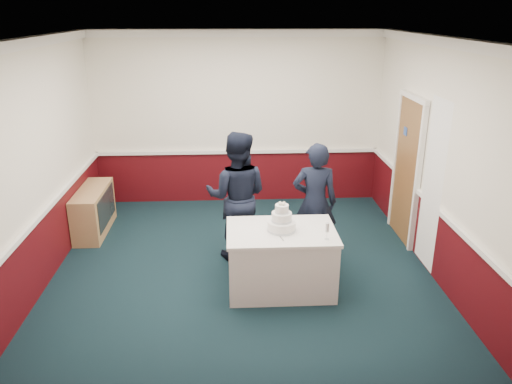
{
  "coord_description": "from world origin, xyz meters",
  "views": [
    {
      "loc": [
        -0.13,
        -6.08,
        3.3
      ],
      "look_at": [
        0.19,
        -0.1,
        1.1
      ],
      "focal_mm": 35.0,
      "sensor_mm": 36.0,
      "label": 1
    }
  ],
  "objects_px": {
    "sideboard": "(94,211)",
    "cake_knife": "(281,237)",
    "champagne_flute": "(327,228)",
    "person_woman": "(315,203)",
    "cake_table": "(281,259)",
    "person_man": "(237,196)",
    "wedding_cake": "(282,222)"
  },
  "relations": [
    {
      "from": "sideboard",
      "to": "cake_knife",
      "type": "xyz_separation_m",
      "value": [
        2.71,
        -2.03,
        0.44
      ]
    },
    {
      "from": "champagne_flute",
      "to": "person_woman",
      "type": "height_order",
      "value": "person_woman"
    },
    {
      "from": "cake_knife",
      "to": "sideboard",
      "type": "bearing_deg",
      "value": 130.24
    },
    {
      "from": "sideboard",
      "to": "cake_knife",
      "type": "bearing_deg",
      "value": -36.85
    },
    {
      "from": "cake_table",
      "to": "cake_knife",
      "type": "relative_size",
      "value": 6.0
    },
    {
      "from": "cake_table",
      "to": "champagne_flute",
      "type": "distance_m",
      "value": 0.78
    },
    {
      "from": "person_man",
      "to": "wedding_cake",
      "type": "bearing_deg",
      "value": 130.02
    },
    {
      "from": "champagne_flute",
      "to": "cake_knife",
      "type": "bearing_deg",
      "value": 171.42
    },
    {
      "from": "cake_table",
      "to": "wedding_cake",
      "type": "xyz_separation_m",
      "value": [
        0.0,
        0.0,
        0.5
      ]
    },
    {
      "from": "wedding_cake",
      "to": "champagne_flute",
      "type": "bearing_deg",
      "value": -29.25
    },
    {
      "from": "sideboard",
      "to": "champagne_flute",
      "type": "distance_m",
      "value": 3.92
    },
    {
      "from": "wedding_cake",
      "to": "cake_knife",
      "type": "distance_m",
      "value": 0.23
    },
    {
      "from": "cake_table",
      "to": "sideboard",
      "type": "bearing_deg",
      "value": 146.24
    },
    {
      "from": "cake_knife",
      "to": "person_woman",
      "type": "height_order",
      "value": "person_woman"
    },
    {
      "from": "sideboard",
      "to": "person_woman",
      "type": "relative_size",
      "value": 0.72
    },
    {
      "from": "cake_knife",
      "to": "person_man",
      "type": "relative_size",
      "value": 0.12
    },
    {
      "from": "wedding_cake",
      "to": "champagne_flute",
      "type": "relative_size",
      "value": 1.78
    },
    {
      "from": "sideboard",
      "to": "cake_knife",
      "type": "relative_size",
      "value": 5.45
    },
    {
      "from": "cake_table",
      "to": "cake_knife",
      "type": "distance_m",
      "value": 0.44
    },
    {
      "from": "champagne_flute",
      "to": "wedding_cake",
      "type": "bearing_deg",
      "value": 150.75
    },
    {
      "from": "sideboard",
      "to": "person_woman",
      "type": "height_order",
      "value": "person_woman"
    },
    {
      "from": "sideboard",
      "to": "cake_table",
      "type": "xyz_separation_m",
      "value": [
        2.74,
        -1.83,
        0.05
      ]
    },
    {
      "from": "wedding_cake",
      "to": "person_woman",
      "type": "relative_size",
      "value": 0.22
    },
    {
      "from": "wedding_cake",
      "to": "cake_knife",
      "type": "relative_size",
      "value": 1.65
    },
    {
      "from": "person_woman",
      "to": "person_man",
      "type": "bearing_deg",
      "value": -1.36
    },
    {
      "from": "champagne_flute",
      "to": "person_man",
      "type": "bearing_deg",
      "value": 131.17
    },
    {
      "from": "cake_table",
      "to": "cake_knife",
      "type": "height_order",
      "value": "cake_knife"
    },
    {
      "from": "wedding_cake",
      "to": "person_man",
      "type": "relative_size",
      "value": 0.2
    },
    {
      "from": "cake_table",
      "to": "person_man",
      "type": "relative_size",
      "value": 0.73
    },
    {
      "from": "wedding_cake",
      "to": "sideboard",
      "type": "bearing_deg",
      "value": 146.24
    },
    {
      "from": "cake_table",
      "to": "wedding_cake",
      "type": "relative_size",
      "value": 3.63
    },
    {
      "from": "cake_table",
      "to": "cake_knife",
      "type": "xyz_separation_m",
      "value": [
        -0.03,
        -0.2,
        0.39
      ]
    }
  ]
}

